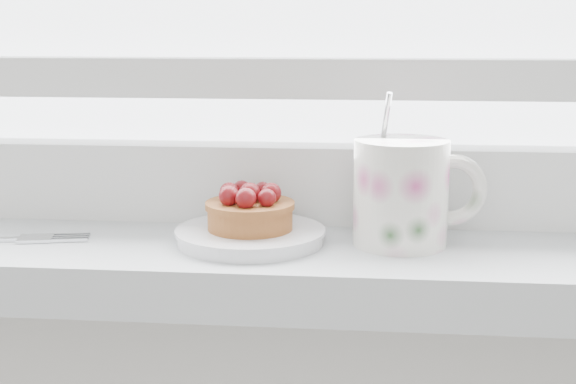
# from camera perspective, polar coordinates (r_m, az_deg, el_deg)

# --- Properties ---
(saucer) EXTENTS (0.12, 0.12, 0.01)m
(saucer) POSITION_cam_1_polar(r_m,az_deg,el_deg) (0.66, -2.70, -3.14)
(saucer) COLOR white
(saucer) RESTS_ON windowsill
(raspberry_tart) EXTENTS (0.07, 0.07, 0.04)m
(raspberry_tart) POSITION_cam_1_polar(r_m,az_deg,el_deg) (0.66, -2.73, -1.25)
(raspberry_tart) COLOR brown
(raspberry_tart) RESTS_ON saucer
(floral_mug) EXTENTS (0.12, 0.09, 0.12)m
(floral_mug) POSITION_cam_1_polar(r_m,az_deg,el_deg) (0.66, 8.28, 0.12)
(floral_mug) COLOR white
(floral_mug) RESTS_ON windowsill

